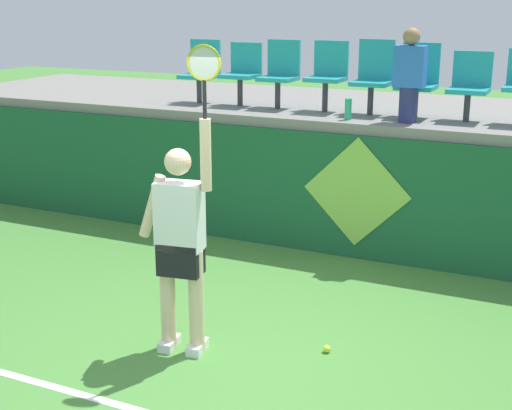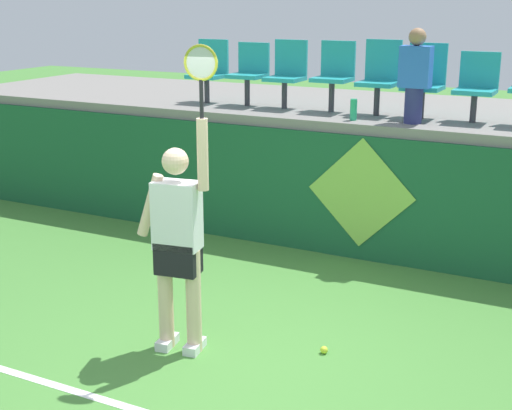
# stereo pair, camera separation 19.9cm
# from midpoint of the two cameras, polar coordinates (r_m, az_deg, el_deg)

# --- Properties ---
(ground_plane) EXTENTS (40.00, 40.00, 0.00)m
(ground_plane) POSITION_cam_midpoint_polar(r_m,az_deg,el_deg) (6.17, -3.14, -12.51)
(ground_plane) COLOR #478438
(court_back_wall) EXTENTS (12.94, 0.20, 1.45)m
(court_back_wall) POSITION_cam_midpoint_polar(r_m,az_deg,el_deg) (8.51, 6.52, 0.78)
(court_back_wall) COLOR #195633
(court_back_wall) RESTS_ON ground_plane
(spectator_platform) EXTENTS (12.94, 2.93, 0.12)m
(spectator_platform) POSITION_cam_midpoint_polar(r_m,az_deg,el_deg) (9.68, 9.42, 7.26)
(spectator_platform) COLOR gray
(spectator_platform) RESTS_ON court_back_wall
(tennis_player) EXTENTS (0.75, 0.32, 2.59)m
(tennis_player) POSITION_cam_midpoint_polar(r_m,az_deg,el_deg) (6.09, -6.83, -2.69)
(tennis_player) COLOR white
(tennis_player) RESTS_ON ground_plane
(tennis_ball) EXTENTS (0.07, 0.07, 0.07)m
(tennis_ball) POSITION_cam_midpoint_polar(r_m,az_deg,el_deg) (6.39, 4.64, -11.14)
(tennis_ball) COLOR #D1E533
(tennis_ball) RESTS_ON ground_plane
(water_bottle) EXTENTS (0.08, 0.08, 0.24)m
(water_bottle) POSITION_cam_midpoint_polar(r_m,az_deg,el_deg) (8.53, 6.54, 7.44)
(water_bottle) COLOR #26B272
(water_bottle) RESTS_ON spectator_platform
(stadium_chair_0) EXTENTS (0.44, 0.42, 0.82)m
(stadium_chair_0) POSITION_cam_midpoint_polar(r_m,az_deg,el_deg) (9.90, -4.84, 10.53)
(stadium_chair_0) COLOR #38383D
(stadium_chair_0) RESTS_ON spectator_platform
(stadium_chair_1) EXTENTS (0.44, 0.42, 0.80)m
(stadium_chair_1) POSITION_cam_midpoint_polar(r_m,az_deg,el_deg) (9.60, -1.67, 10.46)
(stadium_chair_1) COLOR #38383D
(stadium_chair_1) RESTS_ON spectator_platform
(stadium_chair_2) EXTENTS (0.44, 0.42, 0.85)m
(stadium_chair_2) POSITION_cam_midpoint_polar(r_m,az_deg,el_deg) (9.38, 1.30, 10.40)
(stadium_chair_2) COLOR #38383D
(stadium_chair_2) RESTS_ON spectator_platform
(stadium_chair_3) EXTENTS (0.44, 0.42, 0.85)m
(stadium_chair_3) POSITION_cam_midpoint_polar(r_m,az_deg,el_deg) (9.14, 5.00, 10.28)
(stadium_chair_3) COLOR #38383D
(stadium_chair_3) RESTS_ON spectator_platform
(stadium_chair_4) EXTENTS (0.44, 0.42, 0.88)m
(stadium_chair_4) POSITION_cam_midpoint_polar(r_m,az_deg,el_deg) (8.96, 8.53, 10.05)
(stadium_chair_4) COLOR #38383D
(stadium_chair_4) RESTS_ON spectator_platform
(stadium_chair_5) EXTENTS (0.44, 0.42, 0.86)m
(stadium_chair_5) POSITION_cam_midpoint_polar(r_m,az_deg,el_deg) (8.82, 11.91, 9.68)
(stadium_chair_5) COLOR #38383D
(stadium_chair_5) RESTS_ON spectator_platform
(stadium_chair_6) EXTENTS (0.44, 0.42, 0.78)m
(stadium_chair_6) POSITION_cam_midpoint_polar(r_m,az_deg,el_deg) (8.70, 15.73, 9.12)
(stadium_chair_6) COLOR #38383D
(stadium_chair_6) RESTS_ON spectator_platform
(spectator_0) EXTENTS (0.34, 0.20, 1.05)m
(spectator_0) POSITION_cam_midpoint_polar(r_m,az_deg,el_deg) (8.40, 11.23, 10.00)
(spectator_0) COLOR navy
(spectator_0) RESTS_ON spectator_platform
(wall_signage_mount) EXTENTS (1.27, 0.01, 1.43)m
(wall_signage_mount) POSITION_cam_midpoint_polar(r_m,az_deg,el_deg) (8.59, 6.99, -4.13)
(wall_signage_mount) COLOR #195633
(wall_signage_mount) RESTS_ON ground_plane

